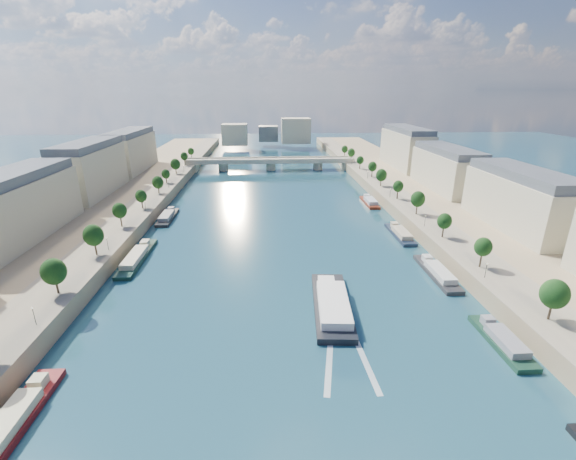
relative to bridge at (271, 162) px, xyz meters
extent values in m
plane|color=#0D313D|center=(0.00, -117.81, -5.08)|extent=(700.00, 700.00, 0.00)
cube|color=#9E8460|center=(-72.00, -117.81, -2.58)|extent=(44.00, 520.00, 5.00)
cube|color=#9E8460|center=(72.00, -117.81, -2.58)|extent=(44.00, 520.00, 5.00)
cube|color=gray|center=(-57.00, -117.81, -0.03)|extent=(14.00, 520.00, 0.10)
cube|color=gray|center=(57.00, -117.81, -0.03)|extent=(14.00, 520.00, 0.10)
cylinder|color=#382B1E|center=(-55.00, -175.81, 1.83)|extent=(0.50, 0.50, 3.82)
ellipsoid|color=black|center=(-55.00, -175.81, 5.42)|extent=(4.80, 4.80, 5.52)
cylinder|color=#382B1E|center=(-55.00, -151.81, 1.83)|extent=(0.50, 0.50, 3.82)
ellipsoid|color=black|center=(-55.00, -151.81, 5.42)|extent=(4.80, 4.80, 5.52)
cylinder|color=#382B1E|center=(-55.00, -127.81, 1.83)|extent=(0.50, 0.50, 3.82)
ellipsoid|color=black|center=(-55.00, -127.81, 5.42)|extent=(4.80, 4.80, 5.52)
cylinder|color=#382B1E|center=(-55.00, -103.81, 1.83)|extent=(0.50, 0.50, 3.82)
ellipsoid|color=black|center=(-55.00, -103.81, 5.42)|extent=(4.80, 4.80, 5.52)
cylinder|color=#382B1E|center=(-55.00, -79.81, 1.83)|extent=(0.50, 0.50, 3.82)
ellipsoid|color=black|center=(-55.00, -79.81, 5.42)|extent=(4.80, 4.80, 5.52)
cylinder|color=#382B1E|center=(-55.00, -55.81, 1.83)|extent=(0.50, 0.50, 3.82)
ellipsoid|color=black|center=(-55.00, -55.81, 5.42)|extent=(4.80, 4.80, 5.52)
cylinder|color=#382B1E|center=(-55.00, -31.81, 1.83)|extent=(0.50, 0.50, 3.82)
ellipsoid|color=black|center=(-55.00, -31.81, 5.42)|extent=(4.80, 4.80, 5.52)
cylinder|color=#382B1E|center=(-55.00, -7.81, 1.83)|extent=(0.50, 0.50, 3.82)
ellipsoid|color=black|center=(-55.00, -7.81, 5.42)|extent=(4.80, 4.80, 5.52)
cylinder|color=#382B1E|center=(-55.00, 16.19, 1.83)|extent=(0.50, 0.50, 3.82)
ellipsoid|color=black|center=(-55.00, 16.19, 5.42)|extent=(4.80, 4.80, 5.52)
cylinder|color=#382B1E|center=(55.00, -191.81, 1.83)|extent=(0.50, 0.50, 3.82)
ellipsoid|color=black|center=(55.00, -191.81, 5.42)|extent=(4.80, 4.80, 5.52)
cylinder|color=#382B1E|center=(55.00, -167.81, 1.83)|extent=(0.50, 0.50, 3.82)
ellipsoid|color=black|center=(55.00, -167.81, 5.42)|extent=(4.80, 4.80, 5.52)
cylinder|color=#382B1E|center=(55.00, -143.81, 1.83)|extent=(0.50, 0.50, 3.82)
ellipsoid|color=black|center=(55.00, -143.81, 5.42)|extent=(4.80, 4.80, 5.52)
cylinder|color=#382B1E|center=(55.00, -119.81, 1.83)|extent=(0.50, 0.50, 3.82)
ellipsoid|color=black|center=(55.00, -119.81, 5.42)|extent=(4.80, 4.80, 5.52)
cylinder|color=#382B1E|center=(55.00, -95.81, 1.83)|extent=(0.50, 0.50, 3.82)
ellipsoid|color=black|center=(55.00, -95.81, 5.42)|extent=(4.80, 4.80, 5.52)
cylinder|color=#382B1E|center=(55.00, -71.81, 1.83)|extent=(0.50, 0.50, 3.82)
ellipsoid|color=black|center=(55.00, -71.81, 5.42)|extent=(4.80, 4.80, 5.52)
cylinder|color=#382B1E|center=(55.00, -47.81, 1.83)|extent=(0.50, 0.50, 3.82)
ellipsoid|color=black|center=(55.00, -47.81, 5.42)|extent=(4.80, 4.80, 5.52)
cylinder|color=#382B1E|center=(55.00, -23.81, 1.83)|extent=(0.50, 0.50, 3.82)
ellipsoid|color=black|center=(55.00, -23.81, 5.42)|extent=(4.80, 4.80, 5.52)
cylinder|color=#382B1E|center=(55.00, 0.19, 1.83)|extent=(0.50, 0.50, 3.82)
ellipsoid|color=black|center=(55.00, 0.19, 5.42)|extent=(4.80, 4.80, 5.52)
cylinder|color=#382B1E|center=(55.00, 24.19, 1.83)|extent=(0.50, 0.50, 3.82)
ellipsoid|color=black|center=(55.00, 24.19, 5.42)|extent=(4.80, 4.80, 5.52)
cylinder|color=black|center=(-52.50, -187.81, 1.92)|extent=(0.14, 0.14, 4.00)
sphere|color=#FFE5B2|center=(-52.50, -187.81, 4.02)|extent=(0.36, 0.36, 0.36)
cylinder|color=black|center=(-52.50, -147.81, 1.92)|extent=(0.14, 0.14, 4.00)
sphere|color=#FFE5B2|center=(-52.50, -147.81, 4.02)|extent=(0.36, 0.36, 0.36)
cylinder|color=black|center=(-52.50, -107.81, 1.92)|extent=(0.14, 0.14, 4.00)
sphere|color=#FFE5B2|center=(-52.50, -107.81, 4.02)|extent=(0.36, 0.36, 0.36)
cylinder|color=black|center=(-52.50, -67.81, 1.92)|extent=(0.14, 0.14, 4.00)
sphere|color=#FFE5B2|center=(-52.50, -67.81, 4.02)|extent=(0.36, 0.36, 0.36)
cylinder|color=black|center=(-52.50, -27.81, 1.92)|extent=(0.14, 0.14, 4.00)
sphere|color=#FFE5B2|center=(-52.50, -27.81, 4.02)|extent=(0.36, 0.36, 0.36)
cylinder|color=black|center=(52.50, -172.81, 1.92)|extent=(0.14, 0.14, 4.00)
sphere|color=#FFE5B2|center=(52.50, -172.81, 4.02)|extent=(0.36, 0.36, 0.36)
cylinder|color=black|center=(52.50, -132.81, 1.92)|extent=(0.14, 0.14, 4.00)
sphere|color=#FFE5B2|center=(52.50, -132.81, 4.02)|extent=(0.36, 0.36, 0.36)
cylinder|color=black|center=(52.50, -92.81, 1.92)|extent=(0.14, 0.14, 4.00)
sphere|color=#FFE5B2|center=(52.50, -92.81, 4.02)|extent=(0.36, 0.36, 0.36)
cylinder|color=black|center=(52.50, -52.81, 1.92)|extent=(0.14, 0.14, 4.00)
sphere|color=#FFE5B2|center=(52.50, -52.81, 4.02)|extent=(0.36, 0.36, 0.36)
cylinder|color=black|center=(52.50, -12.81, 1.92)|extent=(0.14, 0.14, 4.00)
sphere|color=#FFE5B2|center=(52.50, -12.81, 4.02)|extent=(0.36, 0.36, 0.36)
cube|color=#C1B694|center=(-85.00, -134.81, 9.92)|extent=(16.00, 52.00, 20.00)
cube|color=#474C54|center=(-85.00, -134.81, 21.52)|extent=(14.72, 50.44, 3.20)
cube|color=#C1B694|center=(-85.00, -76.81, 9.92)|extent=(16.00, 52.00, 20.00)
cube|color=#474C54|center=(-85.00, -76.81, 21.52)|extent=(14.72, 50.44, 3.20)
cube|color=#C1B694|center=(-85.00, -18.81, 9.92)|extent=(16.00, 52.00, 20.00)
cube|color=#474C54|center=(-85.00, -18.81, 21.52)|extent=(14.72, 50.44, 3.20)
cube|color=#C1B694|center=(85.00, -134.81, 9.92)|extent=(16.00, 52.00, 20.00)
cube|color=#474C54|center=(85.00, -134.81, 21.52)|extent=(14.72, 50.44, 3.20)
cube|color=#C1B694|center=(85.00, -76.81, 9.92)|extent=(16.00, 52.00, 20.00)
cube|color=#474C54|center=(85.00, -76.81, 21.52)|extent=(14.72, 50.44, 3.20)
cube|color=#C1B694|center=(85.00, -18.81, 9.92)|extent=(16.00, 52.00, 20.00)
cube|color=#474C54|center=(85.00, -18.81, 21.52)|extent=(14.72, 50.44, 3.20)
cube|color=#C1B694|center=(-30.00, 92.19, 8.92)|extent=(22.00, 18.00, 18.00)
cube|color=#C1B694|center=(25.00, 102.19, 10.92)|extent=(26.00, 20.00, 22.00)
cube|color=#474C54|center=(0.00, 117.19, 6.92)|extent=(18.00, 16.00, 14.00)
cube|color=#C1B79E|center=(0.00, 0.00, 1.12)|extent=(112.00, 11.00, 2.20)
cube|color=#C1B79E|center=(0.00, -5.00, 2.62)|extent=(112.00, 0.80, 0.90)
cube|color=#C1B79E|center=(0.00, 5.00, 2.62)|extent=(112.00, 0.80, 0.90)
cylinder|color=#C1B79E|center=(-32.00, 0.00, -2.58)|extent=(6.40, 6.40, 5.00)
cylinder|color=#C1B79E|center=(0.00, 0.00, -2.58)|extent=(6.40, 6.40, 5.00)
cylinder|color=#C1B79E|center=(32.00, 0.00, -2.58)|extent=(6.40, 6.40, 5.00)
cube|color=#C1B79E|center=(-52.00, 0.00, -2.58)|extent=(6.00, 12.00, 5.00)
cube|color=#C1B79E|center=(52.00, 0.00, -2.58)|extent=(6.00, 12.00, 5.00)
cube|color=black|center=(11.74, -176.60, -4.59)|extent=(11.23, 31.25, 2.19)
cube|color=white|center=(11.74, -179.05, -2.51)|extent=(8.78, 20.43, 1.97)
cube|color=white|center=(11.74, -167.41, -2.60)|extent=(4.66, 4.02, 1.80)
cube|color=silver|center=(8.54, -193.60, -5.06)|extent=(6.44, 25.70, 0.04)
cube|color=silver|center=(14.94, -193.60, -5.06)|extent=(2.25, 26.03, 0.04)
cube|color=maroon|center=(-45.50, -208.12, -4.78)|extent=(5.00, 22.05, 1.80)
cube|color=beige|center=(-45.50, -209.88, -3.08)|extent=(4.10, 12.13, 1.60)
cube|color=beige|center=(-45.50, -201.51, -2.98)|extent=(2.50, 2.65, 1.80)
cube|color=#16382D|center=(-45.50, -144.16, -4.78)|extent=(5.00, 29.88, 1.80)
cube|color=beige|center=(-45.50, -146.55, -3.08)|extent=(4.10, 16.43, 1.60)
cube|color=beige|center=(-45.50, -135.20, -2.98)|extent=(2.50, 3.59, 1.80)
cube|color=black|center=(-45.50, -102.57, -4.78)|extent=(5.00, 23.10, 1.80)
cube|color=gray|center=(-45.50, -104.42, -3.08)|extent=(4.10, 12.70, 1.60)
cube|color=gray|center=(-45.50, -95.65, -2.98)|extent=(2.50, 2.77, 1.80)
cube|color=#163828|center=(45.50, -193.42, -4.78)|extent=(5.00, 19.01, 1.80)
cube|color=gray|center=(45.50, -194.94, -3.08)|extent=(4.10, 10.46, 1.60)
cube|color=gray|center=(45.50, -187.71, -2.98)|extent=(2.50, 2.28, 1.80)
cube|color=#2A2A2D|center=(45.50, -160.76, -4.78)|extent=(5.00, 24.44, 1.80)
cube|color=silver|center=(45.50, -162.72, -3.08)|extent=(4.10, 13.44, 1.60)
cube|color=silver|center=(45.50, -153.43, -2.98)|extent=(2.50, 2.93, 1.80)
cube|color=#192437|center=(45.50, -128.48, -4.78)|extent=(5.00, 22.30, 1.80)
cube|color=#C3B192|center=(45.50, -130.27, -3.08)|extent=(4.10, 12.27, 1.60)
cube|color=#C3B192|center=(45.50, -121.79, -2.98)|extent=(2.50, 2.68, 1.80)
cube|color=maroon|center=(45.50, -85.22, -4.78)|extent=(5.00, 20.09, 1.80)
cube|color=silver|center=(45.50, -86.83, -3.08)|extent=(4.10, 11.05, 1.60)
cube|color=silver|center=(45.50, -79.19, -2.98)|extent=(2.50, 2.41, 1.80)
camera|label=1|loc=(-4.23, -259.46, 46.11)|focal=24.00mm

